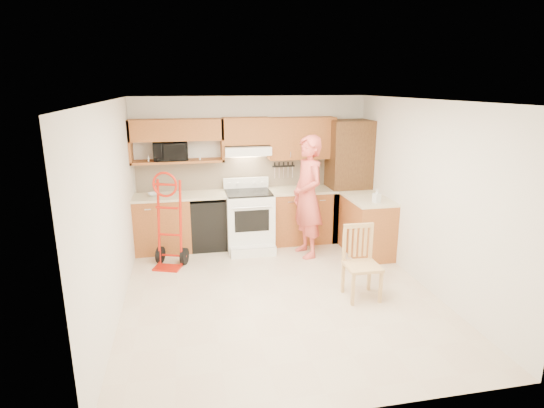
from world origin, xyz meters
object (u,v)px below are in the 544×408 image
object	(u,v)px
dining_chair	(362,263)
hand_truck	(167,225)
person	(308,197)
microwave	(170,151)
range	(249,216)

from	to	relation	value
dining_chair	hand_truck	bearing A→B (deg)	148.89
person	dining_chair	size ratio (longest dim) A/B	2.05
microwave	hand_truck	bearing A→B (deg)	-99.43
hand_truck	dining_chair	xyz separation A→B (m)	(2.46, -1.53, -0.19)
hand_truck	microwave	bearing A→B (deg)	105.13
dining_chair	person	bearing A→B (deg)	101.11
range	microwave	bearing A→B (deg)	165.22
microwave	range	size ratio (longest dim) A/B	0.48
range	dining_chair	xyz separation A→B (m)	(1.15, -2.07, -0.10)
microwave	dining_chair	distance (m)	3.58
range	person	bearing A→B (deg)	-29.35
person	hand_truck	distance (m)	2.20
person	hand_truck	world-z (taller)	person
person	dining_chair	xyz separation A→B (m)	(0.29, -1.58, -0.50)
person	hand_truck	size ratio (longest dim) A/B	1.47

